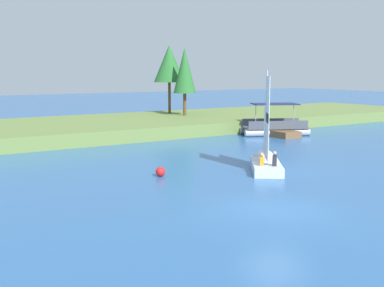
{
  "coord_description": "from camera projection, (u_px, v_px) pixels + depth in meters",
  "views": [
    {
      "loc": [
        -12.58,
        -13.66,
        5.37
      ],
      "look_at": [
        2.37,
        9.79,
        1.2
      ],
      "focal_mm": 45.25,
      "sensor_mm": 36.0,
      "label": 1
    }
  ],
  "objects": [
    {
      "name": "ground_plane",
      "position": [
        275.0,
        210.0,
        18.88
      ],
      "size": [
        200.0,
        200.0,
        0.0
      ],
      "primitive_type": "plane",
      "color": "#2D609E"
    },
    {
      "name": "sailboat",
      "position": [
        265.0,
        161.0,
        27.07
      ],
      "size": [
        3.89,
        4.61,
        5.87
      ],
      "rotation": [
        0.0,
        0.0,
        0.94
      ],
      "color": "silver",
      "rests_on": "ground"
    },
    {
      "name": "shoreline_tree_midleft",
      "position": [
        185.0,
        71.0,
        46.95
      ],
      "size": [
        2.19,
        2.19,
        6.57
      ],
      "color": "brown",
      "rests_on": "shore_bank"
    },
    {
      "name": "shore_bank",
      "position": [
        64.0,
        130.0,
        40.46
      ],
      "size": [
        80.0,
        13.91,
        1.05
      ],
      "primitive_type": "cube",
      "color": "olive",
      "rests_on": "ground"
    },
    {
      "name": "wooden_dock",
      "position": [
        272.0,
        132.0,
        40.92
      ],
      "size": [
        1.79,
        5.18,
        0.53
      ],
      "primitive_type": "cube",
      "color": "brown",
      "rests_on": "ground"
    },
    {
      "name": "shoreline_tree_centre",
      "position": [
        169.0,
        64.0,
        49.39
      ],
      "size": [
        3.19,
        3.19,
        6.97
      ],
      "color": "brown",
      "rests_on": "shore_bank"
    },
    {
      "name": "pontoon_boat",
      "position": [
        274.0,
        127.0,
        41.04
      ],
      "size": [
        6.0,
        4.49,
        2.67
      ],
      "rotation": [
        0.0,
        0.0,
        -0.44
      ],
      "color": "#B2B2B7",
      "rests_on": "ground"
    },
    {
      "name": "channel_buoy",
      "position": [
        160.0,
        172.0,
        24.86
      ],
      "size": [
        0.5,
        0.5,
        0.5
      ],
      "primitive_type": "sphere",
      "color": "red",
      "rests_on": "ground"
    }
  ]
}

